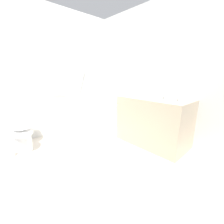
# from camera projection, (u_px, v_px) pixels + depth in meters

# --- Properties ---
(ground_plane) EXTENTS (3.66, 3.66, 0.00)m
(ground_plane) POSITION_uv_depth(u_px,v_px,m) (92.00, 153.00, 2.34)
(ground_plane) COLOR beige
(wall_back_tiled) EXTENTS (3.06, 0.10, 2.48)m
(wall_back_tiled) POSITION_uv_depth(u_px,v_px,m) (53.00, 73.00, 2.95)
(wall_back_tiled) COLOR silver
(wall_back_tiled) RESTS_ON ground_plane
(wall_right_mirror) EXTENTS (0.10, 2.91, 2.48)m
(wall_right_mirror) POSITION_uv_depth(u_px,v_px,m) (147.00, 73.00, 2.93)
(wall_right_mirror) COLOR silver
(wall_right_mirror) RESTS_ON ground_plane
(bathtub) EXTENTS (1.52, 0.65, 1.33)m
(bathtub) POSITION_uv_depth(u_px,v_px,m) (86.00, 118.00, 3.25)
(bathtub) COLOR white
(bathtub) RESTS_ON ground_plane
(toilet) EXTENTS (0.36, 0.50, 0.69)m
(toilet) POSITION_uv_depth(u_px,v_px,m) (22.00, 130.00, 2.36)
(toilet) COLOR white
(toilet) RESTS_ON ground_plane
(vanity_counter) EXTENTS (0.64, 1.18, 0.83)m
(vanity_counter) POSITION_uv_depth(u_px,v_px,m) (153.00, 121.00, 2.59)
(vanity_counter) COLOR tan
(vanity_counter) RESTS_ON ground_plane
(sink_basin) EXTENTS (0.35, 0.35, 0.05)m
(sink_basin) POSITION_uv_depth(u_px,v_px,m) (153.00, 96.00, 2.49)
(sink_basin) COLOR white
(sink_basin) RESTS_ON vanity_counter
(sink_faucet) EXTENTS (0.13, 0.15, 0.08)m
(sink_faucet) POSITION_uv_depth(u_px,v_px,m) (159.00, 95.00, 2.62)
(sink_faucet) COLOR silver
(sink_faucet) RESTS_ON vanity_counter
(water_bottle_0) EXTENTS (0.07, 0.07, 0.21)m
(water_bottle_0) POSITION_uv_depth(u_px,v_px,m) (138.00, 91.00, 2.65)
(water_bottle_0) COLOR silver
(water_bottle_0) RESTS_ON vanity_counter
(water_bottle_1) EXTENTS (0.06, 0.06, 0.21)m
(water_bottle_1) POSITION_uv_depth(u_px,v_px,m) (135.00, 90.00, 2.72)
(water_bottle_1) COLOR silver
(water_bottle_1) RESTS_ON vanity_counter
(water_bottle_2) EXTENTS (0.06, 0.06, 0.20)m
(water_bottle_2) POSITION_uv_depth(u_px,v_px,m) (143.00, 91.00, 2.66)
(water_bottle_2) COLOR silver
(water_bottle_2) RESTS_ON vanity_counter
(water_bottle_3) EXTENTS (0.07, 0.07, 0.22)m
(water_bottle_3) POSITION_uv_depth(u_px,v_px,m) (166.00, 93.00, 2.31)
(water_bottle_3) COLOR silver
(water_bottle_3) RESTS_ON vanity_counter
(drinking_glass_0) EXTENTS (0.08, 0.08, 0.09)m
(drinking_glass_0) POSITION_uv_depth(u_px,v_px,m) (181.00, 99.00, 2.14)
(drinking_glass_0) COLOR white
(drinking_glass_0) RESTS_ON vanity_counter
(drinking_glass_1) EXTENTS (0.07, 0.07, 0.08)m
(drinking_glass_1) POSITION_uv_depth(u_px,v_px,m) (133.00, 93.00, 2.85)
(drinking_glass_1) COLOR white
(drinking_glass_1) RESTS_ON vanity_counter
(drinking_glass_2) EXTENTS (0.07, 0.07, 0.10)m
(drinking_glass_2) POSITION_uv_depth(u_px,v_px,m) (175.00, 97.00, 2.21)
(drinking_glass_2) COLOR white
(drinking_glass_2) RESTS_ON vanity_counter
(bath_mat) EXTENTS (0.63, 0.34, 0.01)m
(bath_mat) POSITION_uv_depth(u_px,v_px,m) (107.00, 135.00, 3.04)
(bath_mat) COLOR white
(bath_mat) RESTS_ON ground_plane
(toilet_paper_roll) EXTENTS (0.11, 0.11, 0.13)m
(toilet_paper_roll) POSITION_uv_depth(u_px,v_px,m) (10.00, 153.00, 2.22)
(toilet_paper_roll) COLOR white
(toilet_paper_roll) RESTS_ON ground_plane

